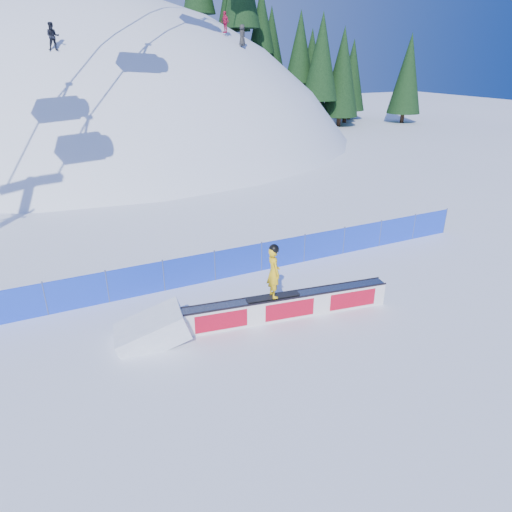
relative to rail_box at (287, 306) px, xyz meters
name	(u,v)px	position (x,y,z in m)	size (l,w,h in m)	color
ground	(296,332)	(-0.18, -0.90, -0.42)	(160.00, 160.00, 0.00)	white
snow_hill	(119,285)	(-0.18, 41.10, -18.42)	(64.00, 64.00, 64.00)	white
treeline	(304,46)	(24.33, 39.91, 8.65)	(26.98, 13.68, 20.45)	#311E13
safety_fence	(239,261)	(-0.18, 3.60, 0.18)	(22.05, 0.05, 1.30)	blue
rail_box	(287,306)	(0.00, 0.00, 0.00)	(7.06, 1.48, 0.85)	white
snow_ramp	(153,340)	(-4.37, 0.62, -0.42)	(2.11, 1.41, 0.79)	white
snowboarder	(274,272)	(-0.50, 0.07, 1.33)	(1.79, 0.66, 1.84)	black
distant_skiers	(129,14)	(1.64, 28.36, 10.52)	(16.03, 10.33, 5.95)	black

